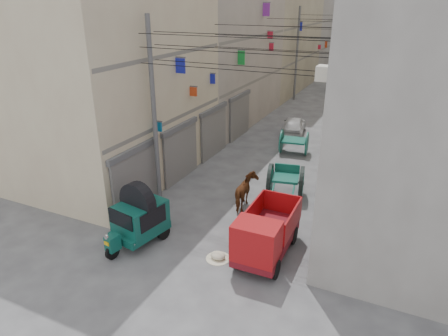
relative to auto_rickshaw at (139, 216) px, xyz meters
The scene contains 18 objects.
ground 3.80m from the auto_rickshaw, 50.29° to the right, with size 140.00×140.00×0.00m, color #424244.
building_row_left 32.29m from the auto_rickshaw, 100.26° to the left, with size 8.00×62.00×14.00m.
building_row_right 33.42m from the auto_rickshaw, 71.77° to the left, with size 8.00×62.00×14.00m.
end_cap_building 63.48m from the auto_rickshaw, 87.90° to the left, with size 22.00×10.00×13.00m, color tan.
shutters_left 7.75m from the auto_rickshaw, 101.88° to the left, with size 0.18×14.40×2.88m.
signboards 19.15m from the auto_rickshaw, 83.01° to the left, with size 8.22×40.52×5.67m.
ac_units 9.98m from the auto_rickshaw, 39.19° to the left, with size 0.70×6.55×3.35m.
utility_poles 14.68m from the auto_rickshaw, 80.71° to the left, with size 7.40×22.20×8.00m.
overhead_cables 13.12m from the auto_rickshaw, 78.68° to the left, with size 7.40×22.52×1.12m.
auto_rickshaw is the anchor object (origin of this frame).
tonga_cart 7.06m from the auto_rickshaw, 57.25° to the left, with size 1.95×3.61×1.55m.
mini_truck 4.68m from the auto_rickshaw, 10.05° to the left, with size 1.59×3.44×1.92m.
second_cart 11.89m from the auto_rickshaw, 77.37° to the left, with size 1.74×1.59×1.39m.
feed_sack 3.28m from the auto_rickshaw, ahead, with size 0.54×0.43×0.27m, color beige.
horse 4.94m from the auto_rickshaw, 58.61° to the left, with size 0.79×1.74×1.47m, color brown.
distant_car_white 15.31m from the auto_rickshaw, 84.22° to the left, with size 1.45×3.60×1.23m, color #B5B5B5.
distant_car_grey 32.46m from the auto_rickshaw, 83.38° to the left, with size 1.40×4.02×1.33m, color #4D5150.
distant_car_green 30.39m from the auto_rickshaw, 87.31° to the left, with size 1.49×3.67×1.07m, color #1F5B4D.
Camera 1 is at (6.01, -7.53, 8.48)m, focal length 32.00 mm.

